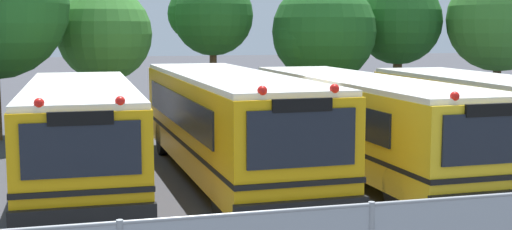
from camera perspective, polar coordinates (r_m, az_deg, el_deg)
ground_plane at (r=17.98m, az=3.61°, el=-4.94°), size 160.00×160.00×0.00m
school_bus_0 at (r=16.85m, az=-14.30°, el=-1.24°), size 2.66×9.65×2.60m
school_bus_1 at (r=17.44m, az=-2.37°, el=-0.44°), size 2.76×11.13×2.78m
school_bus_2 at (r=18.54m, az=8.71°, el=-0.32°), size 2.70×11.62×2.61m
school_bus_3 at (r=20.36m, az=18.20°, el=-0.00°), size 2.78×9.50×2.57m
tree_2 at (r=26.91m, az=-12.69°, el=6.66°), size 3.61×3.61×5.38m
tree_3 at (r=28.10m, az=-3.95°, el=8.25°), size 3.42×3.26×5.94m
tree_4 at (r=28.15m, az=5.37°, el=6.78°), size 4.27×4.23×5.78m
tree_5 at (r=30.24m, az=11.58°, el=7.63°), size 3.69×3.69×5.93m
tree_6 at (r=30.49m, az=19.33°, el=7.37°), size 4.32×4.32×6.32m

